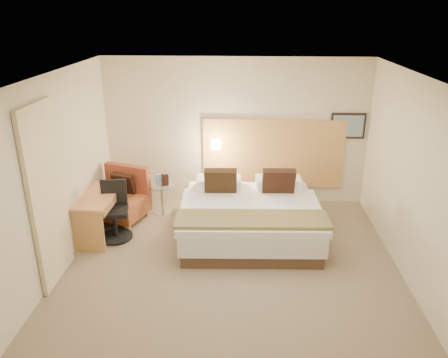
{
  "coord_description": "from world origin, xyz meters",
  "views": [
    {
      "loc": [
        0.18,
        -5.27,
        3.49
      ],
      "look_at": [
        -0.13,
        0.75,
        1.11
      ],
      "focal_mm": 35.0,
      "sensor_mm": 36.0,
      "label": 1
    }
  ],
  "objects_px": {
    "bed": "(250,215)",
    "side_table": "(162,197)",
    "desk": "(101,204)",
    "desk_chair": "(115,215)",
    "lounge_chair": "(121,199)"
  },
  "relations": [
    {
      "from": "bed",
      "to": "side_table",
      "type": "bearing_deg",
      "value": 154.67
    },
    {
      "from": "side_table",
      "to": "desk",
      "type": "distance_m",
      "value": 1.23
    },
    {
      "from": "desk_chair",
      "to": "desk",
      "type": "bearing_deg",
      "value": 166.7
    },
    {
      "from": "lounge_chair",
      "to": "bed",
      "type": "bearing_deg",
      "value": -12.61
    },
    {
      "from": "desk",
      "to": "desk_chair",
      "type": "distance_m",
      "value": 0.29
    },
    {
      "from": "desk_chair",
      "to": "bed",
      "type": "bearing_deg",
      "value": 4.98
    },
    {
      "from": "side_table",
      "to": "desk",
      "type": "bearing_deg",
      "value": -132.93
    },
    {
      "from": "desk",
      "to": "desk_chair",
      "type": "relative_size",
      "value": 1.25
    },
    {
      "from": "bed",
      "to": "lounge_chair",
      "type": "distance_m",
      "value": 2.3
    },
    {
      "from": "desk",
      "to": "desk_chair",
      "type": "height_order",
      "value": "desk_chair"
    },
    {
      "from": "lounge_chair",
      "to": "side_table",
      "type": "relative_size",
      "value": 1.95
    },
    {
      "from": "side_table",
      "to": "lounge_chair",
      "type": "bearing_deg",
      "value": -160.19
    },
    {
      "from": "bed",
      "to": "desk_chair",
      "type": "distance_m",
      "value": 2.17
    },
    {
      "from": "side_table",
      "to": "desk_chair",
      "type": "xyz_separation_m",
      "value": [
        -0.59,
        -0.93,
        0.08
      ]
    },
    {
      "from": "lounge_chair",
      "to": "desk",
      "type": "bearing_deg",
      "value": -102.91
    }
  ]
}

